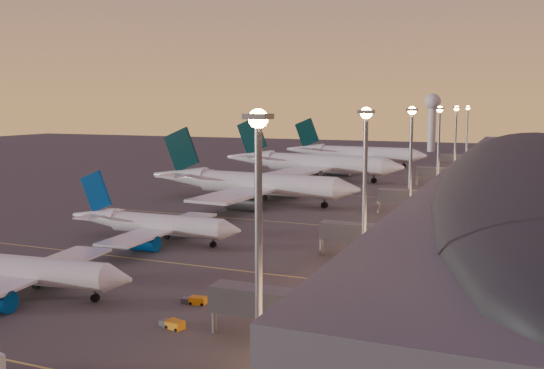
{
  "coord_description": "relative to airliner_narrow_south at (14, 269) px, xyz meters",
  "views": [
    {
      "loc": [
        57.96,
        -89.62,
        26.22
      ],
      "look_at": [
        2.0,
        45.0,
        7.0
      ],
      "focal_mm": 40.0,
      "sensor_mm": 36.0,
      "label": 1
    }
  ],
  "objects": [
    {
      "name": "ground",
      "position": [
        6.85,
        27.62,
        -3.43
      ],
      "size": [
        700.0,
        700.0,
        0.0
      ],
      "primitive_type": "plane",
      "color": "#464340"
    },
    {
      "name": "airliner_narrow_south",
      "position": [
        0.0,
        0.0,
        0.0
      ],
      "size": [
        37.19,
        33.38,
        13.27
      ],
      "rotation": [
        0.0,
        0.0,
        0.1
      ],
      "color": "silver",
      "rests_on": "ground"
    },
    {
      "name": "airliner_narrow_north",
      "position": [
        -0.33,
        34.9,
        0.02
      ],
      "size": [
        37.31,
        33.23,
        13.37
      ],
      "rotation": [
        0.0,
        0.0,
        0.02
      ],
      "color": "silver",
      "rests_on": "ground"
    },
    {
      "name": "airliner_wide_near",
      "position": [
        -3.0,
        85.29,
        1.73
      ],
      "size": [
        62.69,
        57.17,
        20.06
      ],
      "rotation": [
        0.0,
        0.0,
        -0.06
      ],
      "color": "silver",
      "rests_on": "ground"
    },
    {
      "name": "airliner_wide_mid",
      "position": [
        -4.75,
        140.63,
        2.21
      ],
      "size": [
        68.55,
        62.76,
        21.92
      ],
      "rotation": [
        0.0,
        0.0,
        -0.1
      ],
      "color": "silver",
      "rests_on": "ground"
    },
    {
      "name": "airliner_wide_far",
      "position": [
        -3.06,
        193.93,
        1.84
      ],
      "size": [
        63.99,
        58.43,
        20.47
      ],
      "rotation": [
        0.0,
        0.0,
        -0.07
      ],
      "color": "silver",
      "rests_on": "ground"
    },
    {
      "name": "terminal_building",
      "position": [
        68.69,
        100.08,
        5.35
      ],
      "size": [
        56.35,
        255.0,
        17.46
      ],
      "color": "#515056",
      "rests_on": "ground"
    },
    {
      "name": "light_masts",
      "position": [
        42.85,
        92.62,
        14.12
      ],
      "size": [
        2.2,
        217.2,
        25.9
      ],
      "color": "slate",
      "rests_on": "ground"
    },
    {
      "name": "radar_tower",
      "position": [
        16.85,
        287.62,
        18.44
      ],
      "size": [
        9.0,
        9.0,
        32.5
      ],
      "color": "silver",
      "rests_on": "ground"
    },
    {
      "name": "lane_markings",
      "position": [
        6.85,
        67.62,
        -3.42
      ],
      "size": [
        90.0,
        180.36,
        0.0
      ],
      "color": "#D8C659",
      "rests_on": "ground"
    },
    {
      "name": "baggage_tug_a",
      "position": [
        27.49,
        -2.91,
        -2.98
      ],
      "size": [
        3.53,
        2.14,
        0.99
      ],
      "rotation": [
        0.0,
        0.0,
        -0.26
      ],
      "color": "orange",
      "rests_on": "ground"
    },
    {
      "name": "baggage_tug_b",
      "position": [
        25.57,
        5.75,
        -2.98
      ],
      "size": [
        3.43,
        1.74,
        0.98
      ],
      "rotation": [
        0.0,
        0.0,
        0.13
      ],
      "color": "orange",
      "rests_on": "ground"
    }
  ]
}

